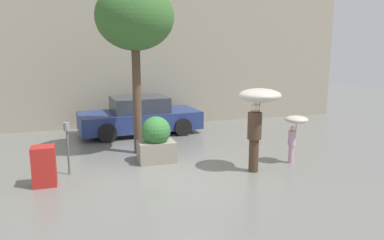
{
  "coord_description": "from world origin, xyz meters",
  "views": [
    {
      "loc": [
        -2.12,
        -8.17,
        3.03
      ],
      "look_at": [
        0.94,
        1.6,
        1.05
      ],
      "focal_mm": 35.0,
      "sensor_mm": 36.0,
      "label": 1
    }
  ],
  "objects": [
    {
      "name": "street_tree",
      "position": [
        -0.45,
        2.41,
        3.82
      ],
      "size": [
        2.17,
        2.17,
        4.79
      ],
      "color": "brown",
      "rests_on": "ground"
    },
    {
      "name": "parking_meter",
      "position": [
        -2.37,
        1.02,
        0.93
      ],
      "size": [
        0.14,
        0.14,
        1.29
      ],
      "color": "#595B60",
      "rests_on": "ground"
    },
    {
      "name": "person_adult",
      "position": [
        2.11,
        -0.07,
        1.62
      ],
      "size": [
        1.03,
        1.03,
        2.06
      ],
      "rotation": [
        0.0,
        0.0,
        0.38
      ],
      "color": "#473323",
      "rests_on": "ground"
    },
    {
      "name": "newspaper_box",
      "position": [
        -2.88,
        0.4,
        0.45
      ],
      "size": [
        0.5,
        0.44,
        0.9
      ],
      "color": "#B2231E",
      "rests_on": "ground"
    },
    {
      "name": "planter_box",
      "position": [
        -0.13,
        1.4,
        0.61
      ],
      "size": [
        0.98,
        0.78,
        1.24
      ],
      "color": "gray",
      "rests_on": "ground"
    },
    {
      "name": "building_facade",
      "position": [
        0.0,
        6.5,
        3.0
      ],
      "size": [
        18.0,
        0.3,
        6.0
      ],
      "color": "#9E937F",
      "rests_on": "ground"
    },
    {
      "name": "person_child",
      "position": [
        3.34,
        0.2,
        1.0
      ],
      "size": [
        0.6,
        0.6,
        1.28
      ],
      "rotation": [
        0.0,
        0.0,
        -0.55
      ],
      "color": "#D199B7",
      "rests_on": "ground"
    },
    {
      "name": "ground_plane",
      "position": [
        0.0,
        0.0,
        0.0
      ],
      "size": [
        40.0,
        40.0,
        0.0
      ],
      "primitive_type": "plane",
      "color": "slate"
    },
    {
      "name": "parked_car_near",
      "position": [
        0.03,
        4.95,
        0.6
      ],
      "size": [
        4.33,
        2.27,
        1.32
      ],
      "rotation": [
        0.0,
        0.0,
        1.64
      ],
      "color": "navy",
      "rests_on": "ground"
    }
  ]
}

